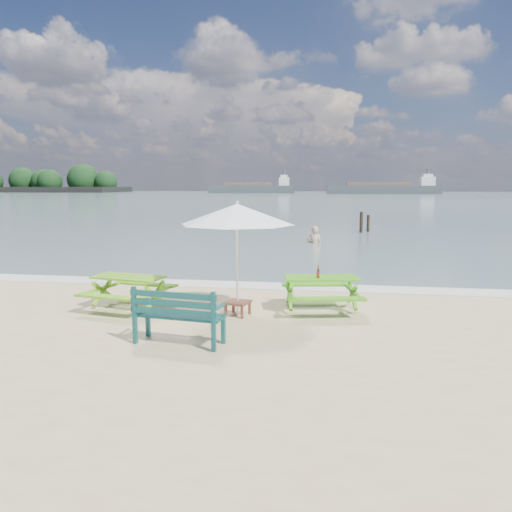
% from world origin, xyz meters
% --- Properties ---
extents(sea, '(300.00, 300.00, 0.00)m').
position_xyz_m(sea, '(0.00, 85.00, 0.00)').
color(sea, slate).
rests_on(sea, ground).
extents(foam_strip, '(22.00, 0.90, 0.01)m').
position_xyz_m(foam_strip, '(0.00, 4.60, 0.01)').
color(foam_strip, silver).
rests_on(foam_strip, ground).
extents(picnic_table_left, '(1.73, 1.86, 0.69)m').
position_xyz_m(picnic_table_left, '(-2.18, 1.82, 0.33)').
color(picnic_table_left, '#62A819').
rests_on(picnic_table_left, ground).
extents(picnic_table_right, '(1.76, 1.90, 0.71)m').
position_xyz_m(picnic_table_right, '(1.77, 2.30, 0.34)').
color(picnic_table_right, '#439516').
rests_on(picnic_table_right, ground).
extents(park_bench, '(1.53, 0.69, 0.91)m').
position_xyz_m(park_bench, '(-0.44, -0.20, 0.28)').
color(park_bench, '#0E3C3D').
rests_on(park_bench, ground).
extents(side_table, '(0.54, 0.54, 0.29)m').
position_xyz_m(side_table, '(0.16, 1.66, 0.15)').
color(side_table, brown).
rests_on(side_table, ground).
extents(patio_umbrella, '(2.70, 2.70, 2.20)m').
position_xyz_m(patio_umbrella, '(0.16, 1.66, 2.00)').
color(patio_umbrella, silver).
rests_on(patio_umbrella, ground).
extents(beer_bottle, '(0.07, 0.07, 0.26)m').
position_xyz_m(beer_bottle, '(1.71, 2.17, 0.79)').
color(beer_bottle, '#8F4714').
rests_on(beer_bottle, picnic_table_right).
extents(swimmer, '(0.68, 0.45, 1.85)m').
position_xyz_m(swimmer, '(1.14, 14.11, -0.16)').
color(swimmer, tan).
rests_on(swimmer, ground).
extents(mooring_pilings, '(0.57, 0.77, 1.31)m').
position_xyz_m(mooring_pilings, '(3.55, 19.57, 0.41)').
color(mooring_pilings, black).
rests_on(mooring_pilings, ground).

